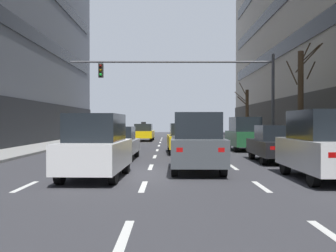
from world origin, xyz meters
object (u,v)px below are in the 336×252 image
at_px(taxi_driving_0, 112,129).
at_px(car_parked_1, 322,145).
at_px(car_driving_2, 116,143).
at_px(car_driving_4, 195,142).
at_px(taxi_driving_1, 183,138).
at_px(taxi_driving_3, 142,133).
at_px(street_tree_1, 299,99).
at_px(car_parked_3, 243,134).
at_px(car_driving_5, 94,146).
at_px(traffic_signal_0, 202,81).
at_px(car_parked_2, 274,144).
at_px(street_tree_0, 245,114).

bearing_deg(taxi_driving_0, car_parked_1, -70.46).
height_order(car_driving_2, car_driving_4, car_driving_4).
distance_m(car_driving_4, car_parked_1, 4.39).
xyz_separation_m(taxi_driving_1, taxi_driving_3, (-3.31, 15.38, -0.05)).
xyz_separation_m(taxi_driving_1, street_tree_1, (6.18, -1.74, 2.19)).
height_order(car_driving_4, car_parked_1, car_parked_1).
bearing_deg(taxi_driving_0, taxi_driving_3, -42.65).
relative_size(taxi_driving_3, car_parked_1, 0.98).
bearing_deg(car_driving_4, car_parked_3, 71.08).
bearing_deg(taxi_driving_0, car_driving_4, -76.32).
distance_m(car_driving_4, car_driving_5, 3.83).
distance_m(taxi_driving_0, taxi_driving_3, 4.46).
bearing_deg(car_driving_4, traffic_signal_0, 83.61).
height_order(car_driving_4, car_driving_5, car_driving_4).
xyz_separation_m(car_parked_3, traffic_signal_0, (-2.72, -1.33, 3.25)).
xyz_separation_m(taxi_driving_3, car_driving_5, (0.01, -26.14, 0.22)).
xyz_separation_m(taxi_driving_1, car_parked_3, (3.89, 2.20, 0.20)).
distance_m(car_driving_4, street_tree_1, 9.65).
height_order(car_driving_5, car_parked_3, car_parked_3).
distance_m(taxi_driving_1, car_driving_4, 8.95).
bearing_deg(car_parked_2, car_parked_1, -89.99).
bearing_deg(traffic_signal_0, car_driving_5, -111.01).
height_order(taxi_driving_0, car_parked_1, taxi_driving_0).
height_order(traffic_signal_0, street_tree_1, street_tree_1).
relative_size(taxi_driving_1, street_tree_0, 0.89).
bearing_deg(taxi_driving_3, car_parked_3, -61.37).
height_order(traffic_signal_0, street_tree_0, traffic_signal_0).
height_order(taxi_driving_0, car_driving_2, taxi_driving_0).
height_order(taxi_driving_1, taxi_driving_3, taxi_driving_1).
bearing_deg(traffic_signal_0, street_tree_0, 68.21).
bearing_deg(car_driving_2, car_parked_1, -44.36).
bearing_deg(traffic_signal_0, car_parked_2, -66.30).
xyz_separation_m(car_parked_1, car_parked_2, (-0.00, 5.79, -0.26)).
bearing_deg(taxi_driving_3, street_tree_0, -12.80).
bearing_deg(street_tree_1, taxi_driving_3, 118.99).
bearing_deg(traffic_signal_0, street_tree_1, -27.50).
distance_m(car_driving_2, car_parked_2, 7.44).
bearing_deg(taxi_driving_1, traffic_signal_0, 36.36).
bearing_deg(taxi_driving_1, car_driving_5, -107.01).
bearing_deg(car_driving_4, taxi_driving_0, 103.68).
height_order(taxi_driving_3, car_parked_2, taxi_driving_3).
xyz_separation_m(taxi_driving_0, car_parked_2, (10.47, -23.72, -0.24)).
xyz_separation_m(car_parked_1, traffic_signal_0, (-2.72, 11.98, 3.22)).
xyz_separation_m(taxi_driving_1, car_driving_5, (-3.29, -10.76, 0.17)).
bearing_deg(car_parked_3, car_parked_1, -90.00).
xyz_separation_m(taxi_driving_1, car_driving_2, (-3.42, -3.96, -0.07)).
xyz_separation_m(taxi_driving_0, taxi_driving_3, (3.27, -3.02, -0.25)).
xyz_separation_m(car_driving_2, car_driving_5, (0.13, -6.80, 0.24)).
xyz_separation_m(taxi_driving_3, traffic_signal_0, (4.48, -14.52, 3.50)).
relative_size(car_parked_1, car_parked_3, 1.02).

